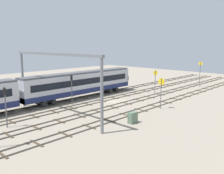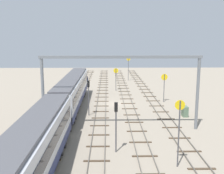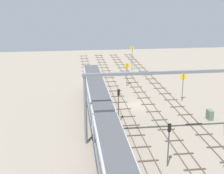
{
  "view_description": "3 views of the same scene",
  "coord_description": "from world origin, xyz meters",
  "px_view_note": "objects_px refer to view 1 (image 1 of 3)",
  "views": [
    {
      "loc": [
        -31.44,
        -28.67,
        10.11
      ],
      "look_at": [
        0.48,
        1.56,
        2.35
      ],
      "focal_mm": 39.42,
      "sensor_mm": 36.0,
      "label": 1
    },
    {
      "loc": [
        -44.17,
        1.27,
        11.03
      ],
      "look_at": [
        0.59,
        0.46,
        2.75
      ],
      "focal_mm": 43.47,
      "sensor_mm": 36.0,
      "label": 2
    },
    {
      "loc": [
        -48.19,
        10.21,
        17.85
      ],
      "look_at": [
        1.94,
        3.69,
        2.74
      ],
      "focal_mm": 50.06,
      "sensor_mm": 36.0,
      "label": 3
    }
  ],
  "objects_px": {
    "speed_sign_mid_trackside": "(155,78)",
    "relay_cabinet": "(133,118)",
    "train": "(21,93)",
    "overhead_gantry": "(54,69)",
    "signal_light_trackside_departure": "(5,102)",
    "signal_light_trackside_approach": "(72,86)",
    "speed_sign_near_foreground": "(200,71)",
    "speed_sign_far_trackside": "(161,88)"
  },
  "relations": [
    {
      "from": "speed_sign_far_trackside",
      "to": "signal_light_trackside_approach",
      "type": "relative_size",
      "value": 0.97
    },
    {
      "from": "speed_sign_near_foreground",
      "to": "signal_light_trackside_approach",
      "type": "height_order",
      "value": "speed_sign_near_foreground"
    },
    {
      "from": "speed_sign_mid_trackside",
      "to": "relay_cabinet",
      "type": "distance_m",
      "value": 21.01
    },
    {
      "from": "speed_sign_near_foreground",
      "to": "speed_sign_far_trackside",
      "type": "height_order",
      "value": "speed_sign_near_foreground"
    },
    {
      "from": "train",
      "to": "signal_light_trackside_approach",
      "type": "height_order",
      "value": "signal_light_trackside_approach"
    },
    {
      "from": "speed_sign_mid_trackside",
      "to": "relay_cabinet",
      "type": "xyz_separation_m",
      "value": [
        -18.77,
        -9.12,
        -2.41
      ]
    },
    {
      "from": "signal_light_trackside_approach",
      "to": "speed_sign_near_foreground",
      "type": "bearing_deg",
      "value": -14.36
    },
    {
      "from": "train",
      "to": "signal_light_trackside_departure",
      "type": "height_order",
      "value": "signal_light_trackside_departure"
    },
    {
      "from": "overhead_gantry",
      "to": "speed_sign_mid_trackside",
      "type": "bearing_deg",
      "value": -0.52
    },
    {
      "from": "speed_sign_near_foreground",
      "to": "signal_light_trackside_departure",
      "type": "height_order",
      "value": "speed_sign_near_foreground"
    },
    {
      "from": "speed_sign_mid_trackside",
      "to": "signal_light_trackside_departure",
      "type": "xyz_separation_m",
      "value": [
        -30.66,
        0.98,
        0.09
      ]
    },
    {
      "from": "signal_light_trackside_approach",
      "to": "relay_cabinet",
      "type": "height_order",
      "value": "signal_light_trackside_approach"
    },
    {
      "from": "speed_sign_near_foreground",
      "to": "speed_sign_mid_trackside",
      "type": "xyz_separation_m",
      "value": [
        -13.32,
        3.62,
        -0.7
      ]
    },
    {
      "from": "overhead_gantry",
      "to": "speed_sign_far_trackside",
      "type": "xyz_separation_m",
      "value": [
        13.87,
        -8.11,
        -3.41
      ]
    },
    {
      "from": "signal_light_trackside_approach",
      "to": "speed_sign_far_trackside",
      "type": "bearing_deg",
      "value": -57.52
    },
    {
      "from": "speed_sign_far_trackside",
      "to": "signal_light_trackside_departure",
      "type": "xyz_separation_m",
      "value": [
        -20.41,
        8.87,
        -0.08
      ]
    },
    {
      "from": "relay_cabinet",
      "to": "signal_light_trackside_departure",
      "type": "bearing_deg",
      "value": 139.65
    },
    {
      "from": "train",
      "to": "relay_cabinet",
      "type": "xyz_separation_m",
      "value": [
        6.82,
        -16.37,
        -1.93
      ]
    },
    {
      "from": "overhead_gantry",
      "to": "signal_light_trackside_departure",
      "type": "height_order",
      "value": "overhead_gantry"
    },
    {
      "from": "overhead_gantry",
      "to": "relay_cabinet",
      "type": "height_order",
      "value": "overhead_gantry"
    },
    {
      "from": "speed_sign_near_foreground",
      "to": "train",
      "type": "bearing_deg",
      "value": 164.4
    },
    {
      "from": "overhead_gantry",
      "to": "speed_sign_far_trackside",
      "type": "distance_m",
      "value": 16.42
    },
    {
      "from": "overhead_gantry",
      "to": "speed_sign_mid_trackside",
      "type": "relative_size",
      "value": 4.03
    },
    {
      "from": "overhead_gantry",
      "to": "signal_light_trackside_approach",
      "type": "relative_size",
      "value": 3.78
    },
    {
      "from": "signal_light_trackside_departure",
      "to": "relay_cabinet",
      "type": "height_order",
      "value": "signal_light_trackside_departure"
    },
    {
      "from": "train",
      "to": "overhead_gantry",
      "type": "distance_m",
      "value": 8.25
    },
    {
      "from": "speed_sign_near_foreground",
      "to": "relay_cabinet",
      "type": "relative_size",
      "value": 4.12
    },
    {
      "from": "speed_sign_near_foreground",
      "to": "signal_light_trackside_departure",
      "type": "bearing_deg",
      "value": 174.04
    },
    {
      "from": "train",
      "to": "relay_cabinet",
      "type": "distance_m",
      "value": 17.84
    },
    {
      "from": "signal_light_trackside_approach",
      "to": "overhead_gantry",
      "type": "bearing_deg",
      "value": -145.03
    },
    {
      "from": "train",
      "to": "speed_sign_mid_trackside",
      "type": "xyz_separation_m",
      "value": [
        25.6,
        -7.25,
        0.48
      ]
    },
    {
      "from": "speed_sign_near_foreground",
      "to": "signal_light_trackside_departure",
      "type": "relative_size",
      "value": 1.21
    },
    {
      "from": "speed_sign_near_foreground",
      "to": "speed_sign_mid_trackside",
      "type": "distance_m",
      "value": 13.82
    },
    {
      "from": "overhead_gantry",
      "to": "speed_sign_far_trackside",
      "type": "height_order",
      "value": "overhead_gantry"
    },
    {
      "from": "signal_light_trackside_approach",
      "to": "signal_light_trackside_departure",
      "type": "height_order",
      "value": "signal_light_trackside_approach"
    },
    {
      "from": "signal_light_trackside_departure",
      "to": "overhead_gantry",
      "type": "bearing_deg",
      "value": -6.61
    },
    {
      "from": "overhead_gantry",
      "to": "speed_sign_far_trackside",
      "type": "bearing_deg",
      "value": -30.32
    },
    {
      "from": "train",
      "to": "signal_light_trackside_approach",
      "type": "xyz_separation_m",
      "value": [
        7.5,
        -2.82,
        0.59
      ]
    },
    {
      "from": "train",
      "to": "signal_light_trackside_departure",
      "type": "relative_size",
      "value": 10.15
    },
    {
      "from": "train",
      "to": "overhead_gantry",
      "type": "height_order",
      "value": "overhead_gantry"
    },
    {
      "from": "signal_light_trackside_approach",
      "to": "signal_light_trackside_departure",
      "type": "distance_m",
      "value": 13.03
    },
    {
      "from": "speed_sign_mid_trackside",
      "to": "signal_light_trackside_departure",
      "type": "relative_size",
      "value": 0.95
    }
  ]
}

